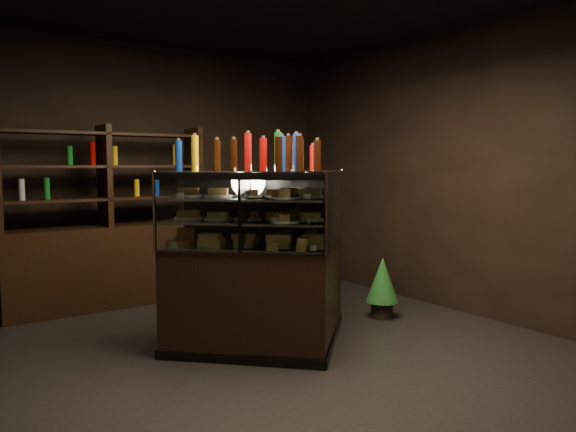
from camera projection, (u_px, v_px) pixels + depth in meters
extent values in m
plane|color=black|center=(244.00, 347.00, 4.86)|extent=(5.00, 5.00, 0.00)
cube|color=black|center=(140.00, 170.00, 6.77)|extent=(5.00, 0.02, 3.00)
cube|color=black|center=(505.00, 180.00, 2.67)|extent=(5.00, 0.02, 3.00)
cube|color=black|center=(442.00, 171.00, 6.13)|extent=(0.02, 5.00, 3.00)
cube|color=black|center=(296.00, 292.00, 4.99)|extent=(1.44, 1.44, 0.89)
cube|color=black|center=(296.00, 336.00, 5.03)|extent=(1.48, 1.48, 0.08)
cube|color=black|center=(296.00, 175.00, 4.89)|extent=(1.44, 1.44, 0.06)
cube|color=silver|center=(296.00, 241.00, 4.95)|extent=(1.36, 1.36, 0.02)
cube|color=silver|center=(296.00, 218.00, 4.93)|extent=(1.36, 1.36, 0.02)
cube|color=silver|center=(296.00, 196.00, 4.91)|extent=(1.36, 1.36, 0.02)
cube|color=white|center=(336.00, 208.00, 4.86)|extent=(0.96, 0.97, 0.63)
cylinder|color=silver|center=(342.00, 202.00, 5.52)|extent=(0.03, 0.03, 0.65)
cylinder|color=silver|center=(326.00, 214.00, 4.19)|extent=(0.03, 0.03, 0.65)
cube|color=black|center=(249.00, 299.00, 4.71)|extent=(1.45, 1.43, 0.89)
cube|color=black|center=(249.00, 346.00, 4.75)|extent=(1.49, 1.48, 0.08)
cube|color=black|center=(248.00, 175.00, 4.61)|extent=(1.45, 1.43, 0.06)
cube|color=silver|center=(249.00, 246.00, 4.67)|extent=(1.37, 1.36, 0.02)
cube|color=silver|center=(248.00, 221.00, 4.65)|extent=(1.37, 1.36, 0.02)
cube|color=silver|center=(248.00, 198.00, 4.63)|extent=(1.37, 1.36, 0.02)
cube|color=white|center=(237.00, 213.00, 4.30)|extent=(0.98, 0.95, 0.63)
cylinder|color=silver|center=(326.00, 214.00, 4.19)|extent=(0.03, 0.03, 0.65)
cylinder|color=silver|center=(154.00, 212.00, 4.42)|extent=(0.03, 0.03, 0.65)
cube|color=#C88348|center=(288.00, 246.00, 4.38)|extent=(0.19, 0.19, 0.06)
cube|color=#C88348|center=(294.00, 241.00, 4.66)|extent=(0.19, 0.19, 0.06)
cube|color=#C88348|center=(300.00, 237.00, 4.94)|extent=(0.19, 0.19, 0.06)
cube|color=#C88348|center=(305.00, 233.00, 5.22)|extent=(0.19, 0.19, 0.06)
cube|color=#C88348|center=(309.00, 230.00, 5.50)|extent=(0.19, 0.19, 0.06)
cylinder|color=white|center=(285.00, 222.00, 4.42)|extent=(0.24, 0.24, 0.02)
cube|color=#C88348|center=(285.00, 217.00, 4.42)|extent=(0.18, 0.18, 0.05)
cylinder|color=white|center=(291.00, 219.00, 4.67)|extent=(0.24, 0.24, 0.02)
cube|color=#C88348|center=(291.00, 214.00, 4.67)|extent=(0.18, 0.18, 0.05)
cylinder|color=white|center=(296.00, 216.00, 4.93)|extent=(0.24, 0.24, 0.02)
cube|color=#C88348|center=(296.00, 212.00, 4.92)|extent=(0.18, 0.18, 0.05)
cylinder|color=white|center=(301.00, 213.00, 5.18)|extent=(0.24, 0.24, 0.02)
cube|color=#C88348|center=(301.00, 209.00, 5.18)|extent=(0.18, 0.18, 0.05)
cylinder|color=white|center=(305.00, 211.00, 5.43)|extent=(0.24, 0.24, 0.02)
cube|color=#C88348|center=(305.00, 207.00, 5.43)|extent=(0.18, 0.18, 0.05)
cylinder|color=white|center=(285.00, 198.00, 4.40)|extent=(0.24, 0.24, 0.02)
cube|color=#C88348|center=(285.00, 193.00, 4.40)|extent=(0.18, 0.18, 0.05)
cylinder|color=white|center=(291.00, 196.00, 4.66)|extent=(0.24, 0.24, 0.02)
cube|color=#C88348|center=(291.00, 192.00, 4.65)|extent=(0.18, 0.18, 0.05)
cylinder|color=white|center=(296.00, 194.00, 4.91)|extent=(0.24, 0.24, 0.02)
cube|color=#C88348|center=(296.00, 190.00, 4.91)|extent=(0.18, 0.18, 0.05)
cylinder|color=white|center=(301.00, 193.00, 5.16)|extent=(0.24, 0.24, 0.02)
cube|color=#C88348|center=(301.00, 189.00, 5.16)|extent=(0.18, 0.18, 0.05)
cylinder|color=white|center=(305.00, 192.00, 5.41)|extent=(0.24, 0.24, 0.02)
cube|color=#C88348|center=(305.00, 188.00, 5.41)|extent=(0.18, 0.18, 0.05)
cube|color=#C88348|center=(182.00, 240.00, 4.73)|extent=(0.19, 0.19, 0.06)
cube|color=#C88348|center=(214.00, 241.00, 4.68)|extent=(0.19, 0.19, 0.06)
cube|color=#C88348|center=(248.00, 242.00, 4.63)|extent=(0.19, 0.19, 0.06)
cube|color=#C88348|center=(281.00, 243.00, 4.58)|extent=(0.19, 0.19, 0.06)
cube|color=#C88348|center=(316.00, 244.00, 4.54)|extent=(0.19, 0.19, 0.06)
cylinder|color=white|center=(189.00, 218.00, 4.74)|extent=(0.24, 0.24, 0.02)
cube|color=#C88348|center=(189.00, 214.00, 4.73)|extent=(0.18, 0.18, 0.05)
cylinder|color=white|center=(218.00, 218.00, 4.69)|extent=(0.24, 0.24, 0.02)
cube|color=#C88348|center=(218.00, 214.00, 4.69)|extent=(0.18, 0.18, 0.05)
cylinder|color=white|center=(248.00, 219.00, 4.65)|extent=(0.24, 0.24, 0.02)
cube|color=#C88348|center=(248.00, 215.00, 4.64)|extent=(0.18, 0.18, 0.05)
cylinder|color=white|center=(279.00, 219.00, 4.60)|extent=(0.24, 0.24, 0.02)
cube|color=#C88348|center=(279.00, 215.00, 4.60)|extent=(0.18, 0.18, 0.05)
cylinder|color=white|center=(310.00, 220.00, 4.56)|extent=(0.24, 0.24, 0.02)
cube|color=#C88348|center=(310.00, 216.00, 4.56)|extent=(0.18, 0.18, 0.05)
cylinder|color=white|center=(189.00, 196.00, 4.72)|extent=(0.24, 0.24, 0.02)
cube|color=#C88348|center=(189.00, 192.00, 4.71)|extent=(0.18, 0.18, 0.05)
cylinder|color=white|center=(218.00, 196.00, 4.67)|extent=(0.24, 0.24, 0.02)
cube|color=#C88348|center=(218.00, 192.00, 4.67)|extent=(0.18, 0.18, 0.05)
cylinder|color=white|center=(248.00, 196.00, 4.63)|extent=(0.24, 0.24, 0.02)
cube|color=#C88348|center=(248.00, 192.00, 4.63)|extent=(0.18, 0.18, 0.05)
cylinder|color=white|center=(279.00, 196.00, 4.59)|extent=(0.24, 0.24, 0.02)
cube|color=#C88348|center=(279.00, 192.00, 4.58)|extent=(0.18, 0.18, 0.05)
cylinder|color=white|center=(310.00, 197.00, 4.54)|extent=(0.24, 0.24, 0.02)
cube|color=#C88348|center=(310.00, 193.00, 4.54)|extent=(0.18, 0.18, 0.05)
cylinder|color=silver|center=(284.00, 154.00, 4.32)|extent=(0.06, 0.06, 0.28)
cylinder|color=silver|center=(284.00, 134.00, 4.31)|extent=(0.03, 0.03, 0.02)
cylinder|color=#B20C0A|center=(287.00, 154.00, 4.46)|extent=(0.06, 0.06, 0.28)
cylinder|color=silver|center=(287.00, 135.00, 4.44)|extent=(0.03, 0.03, 0.02)
cylinder|color=#0F38B2|center=(290.00, 155.00, 4.60)|extent=(0.06, 0.06, 0.28)
cylinder|color=silver|center=(290.00, 136.00, 4.58)|extent=(0.03, 0.03, 0.02)
cylinder|color=#147223|center=(293.00, 155.00, 4.74)|extent=(0.06, 0.06, 0.28)
cylinder|color=silver|center=(293.00, 137.00, 4.72)|extent=(0.03, 0.03, 0.02)
cylinder|color=black|center=(296.00, 155.00, 4.88)|extent=(0.06, 0.06, 0.28)
cylinder|color=silver|center=(296.00, 138.00, 4.86)|extent=(0.03, 0.03, 0.02)
cylinder|color=#D8590A|center=(299.00, 155.00, 5.02)|extent=(0.06, 0.06, 0.28)
cylinder|color=silver|center=(299.00, 138.00, 5.00)|extent=(0.03, 0.03, 0.02)
cylinder|color=yellow|center=(301.00, 156.00, 5.16)|extent=(0.06, 0.06, 0.28)
cylinder|color=silver|center=(301.00, 139.00, 5.14)|extent=(0.03, 0.03, 0.02)
cylinder|color=silver|center=(304.00, 156.00, 5.30)|extent=(0.06, 0.06, 0.28)
cylinder|color=silver|center=(304.00, 140.00, 5.28)|extent=(0.03, 0.03, 0.02)
cylinder|color=#B20C0A|center=(306.00, 156.00, 5.44)|extent=(0.06, 0.06, 0.28)
cylinder|color=silver|center=(306.00, 140.00, 5.42)|extent=(0.03, 0.03, 0.02)
cylinder|color=silver|center=(182.00, 155.00, 4.70)|extent=(0.06, 0.06, 0.28)
cylinder|color=silver|center=(181.00, 137.00, 4.68)|extent=(0.03, 0.03, 0.02)
cylinder|color=#B20C0A|center=(198.00, 155.00, 4.67)|extent=(0.06, 0.06, 0.28)
cylinder|color=silver|center=(198.00, 137.00, 4.66)|extent=(0.03, 0.03, 0.02)
cylinder|color=#0F38B2|center=(215.00, 155.00, 4.65)|extent=(0.06, 0.06, 0.28)
cylinder|color=silver|center=(214.00, 136.00, 4.63)|extent=(0.03, 0.03, 0.02)
cylinder|color=#147223|center=(231.00, 155.00, 4.62)|extent=(0.06, 0.06, 0.28)
cylinder|color=silver|center=(231.00, 136.00, 4.61)|extent=(0.03, 0.03, 0.02)
cylinder|color=black|center=(248.00, 155.00, 4.60)|extent=(0.06, 0.06, 0.28)
cylinder|color=silver|center=(248.00, 136.00, 4.59)|extent=(0.03, 0.03, 0.02)
cylinder|color=#D8590A|center=(265.00, 155.00, 4.57)|extent=(0.06, 0.06, 0.28)
cylinder|color=silver|center=(265.00, 136.00, 4.56)|extent=(0.03, 0.03, 0.02)
cylinder|color=yellow|center=(282.00, 154.00, 4.55)|extent=(0.06, 0.06, 0.28)
cylinder|color=silver|center=(282.00, 136.00, 4.54)|extent=(0.03, 0.03, 0.02)
cylinder|color=silver|center=(299.00, 154.00, 4.53)|extent=(0.06, 0.06, 0.28)
cylinder|color=silver|center=(300.00, 136.00, 4.51)|extent=(0.03, 0.03, 0.02)
cylinder|color=#B20C0A|center=(317.00, 154.00, 4.50)|extent=(0.06, 0.06, 0.28)
cylinder|color=silver|center=(317.00, 136.00, 4.49)|extent=(0.03, 0.03, 0.02)
cylinder|color=black|center=(382.00, 310.00, 5.77)|extent=(0.22, 0.22, 0.17)
cone|color=#185622|center=(382.00, 279.00, 5.74)|extent=(0.33, 0.33, 0.46)
cone|color=#185622|center=(383.00, 265.00, 5.73)|extent=(0.26, 0.26, 0.32)
cube|color=black|center=(107.00, 266.00, 6.19)|extent=(2.20, 0.47, 0.90)
cube|color=black|center=(105.00, 176.00, 6.10)|extent=(0.07, 0.38, 1.10)
cube|color=black|center=(194.00, 175.00, 6.72)|extent=(0.07, 0.38, 1.10)
cube|color=black|center=(105.00, 199.00, 6.12)|extent=(2.16, 0.43, 0.03)
cube|color=black|center=(104.00, 167.00, 6.09)|extent=(2.16, 0.43, 0.03)
cube|color=black|center=(103.00, 134.00, 6.05)|extent=(2.16, 0.43, 0.03)
cylinder|color=silver|center=(22.00, 189.00, 5.62)|extent=(0.06, 0.06, 0.22)
cylinder|color=#B20C0A|center=(47.00, 189.00, 5.76)|extent=(0.06, 0.06, 0.22)
cylinder|color=#0F38B2|center=(71.00, 188.00, 5.90)|extent=(0.06, 0.06, 0.22)
cylinder|color=#147223|center=(94.00, 187.00, 6.04)|extent=(0.06, 0.06, 0.22)
cylinder|color=black|center=(116.00, 187.00, 6.18)|extent=(0.06, 0.06, 0.22)
cylinder|color=#D8590A|center=(137.00, 186.00, 6.32)|extent=(0.06, 0.06, 0.22)
cylinder|color=yellow|center=(157.00, 186.00, 6.45)|extent=(0.06, 0.06, 0.22)
cylinder|color=silver|center=(176.00, 186.00, 6.59)|extent=(0.06, 0.06, 0.22)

